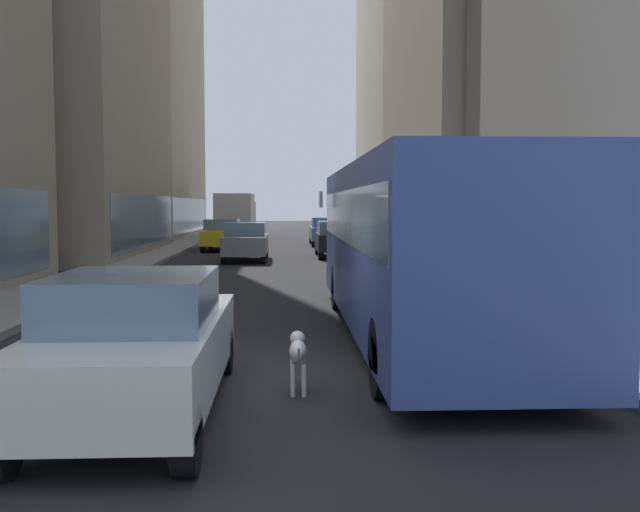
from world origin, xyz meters
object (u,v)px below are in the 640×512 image
Objects in this scene: dalmatian_dog at (298,351)px; car_white_van at (138,343)px; car_yellow_taxi at (222,234)px; car_black_suv at (337,239)px; car_grey_wagon at (246,241)px; box_truck at (236,215)px; transit_bus at (416,238)px; car_blue_hatchback at (326,231)px.

car_white_van is at bearing -152.24° from dalmatian_dog.
car_black_suv is at bearing -42.35° from car_yellow_taxi.
car_grey_wagon is (1.60, -7.18, -0.00)m from car_yellow_taxi.
car_grey_wagon is at bearing -84.84° from box_truck.
car_blue_hatchback is (0.00, 29.44, -0.95)m from transit_bus.
transit_bus is 6.26m from car_white_van.
box_truck reaches higher than car_yellow_taxi.
transit_bus is at bearing -90.00° from car_blue_hatchback.
car_black_suv is (4.00, 24.57, -0.00)m from car_white_van.
car_black_suv reaches higher than dalmatian_dog.
car_black_suv is at bearing 84.72° from dalmatian_dog.
car_white_van is 0.64× the size of box_truck.
car_yellow_taxi and car_grey_wagon have the same top height.
car_yellow_taxi is 10.57m from box_truck.
car_black_suv is (-0.00, -9.59, -0.00)m from car_blue_hatchback.
car_black_suv is at bearing 90.00° from transit_bus.
transit_bus reaches higher than car_grey_wagon.
car_yellow_taxi is 28.92m from dalmatian_dog.
car_white_van is 4.96× the size of dalmatian_dog.
box_truck reaches higher than car_black_suv.
car_white_van is 1.01× the size of car_blue_hatchback.
transit_bus is at bearing -77.32° from car_grey_wagon.
car_white_van and car_blue_hatchback have the same top height.
car_white_van is at bearing -99.25° from car_black_suv.
box_truck is at bearing 94.98° from dalmatian_dog.
car_grey_wagon is at bearing -108.92° from car_blue_hatchback.
transit_bus is 11.98× the size of dalmatian_dog.
car_grey_wagon is 0.92× the size of car_blue_hatchback.
car_blue_hatchback is 33.28m from dalmatian_dog.
car_white_van is at bearing -130.25° from transit_bus.
box_truck is (-5.60, 6.05, 0.84)m from car_blue_hatchback.
transit_bus is 35.93m from box_truck.
car_black_suv is (0.00, 19.85, -0.95)m from transit_bus.
car_black_suv is at bearing -90.00° from car_blue_hatchback.
car_black_suv is 0.57× the size of box_truck.
car_yellow_taxi is at bearing 102.56° from car_grey_wagon.
car_white_van and car_grey_wagon have the same top height.
transit_bus is at bearing -90.00° from car_black_suv.
transit_bus is 18.24m from car_grey_wagon.
box_truck reaches higher than car_white_van.
car_blue_hatchback is (4.00, 34.16, -0.00)m from car_white_van.
car_white_van is 1.12× the size of car_black_suv.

